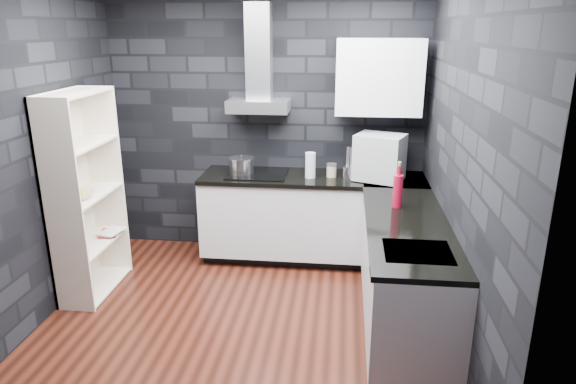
% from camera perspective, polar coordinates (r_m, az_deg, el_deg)
% --- Properties ---
extents(ground, '(3.20, 3.20, 0.00)m').
position_cam_1_polar(ground, '(4.30, -5.49, -14.50)').
color(ground, '#461B11').
extents(wall_back, '(3.20, 0.05, 2.70)m').
position_cam_1_polar(wall_back, '(5.32, -2.36, 7.60)').
color(wall_back, black).
rests_on(wall_back, ground).
extents(wall_front, '(3.20, 0.05, 2.70)m').
position_cam_1_polar(wall_front, '(2.29, -14.80, -7.24)').
color(wall_front, black).
rests_on(wall_front, ground).
extents(wall_left, '(0.05, 3.20, 2.70)m').
position_cam_1_polar(wall_left, '(4.40, -27.28, 3.43)').
color(wall_left, black).
rests_on(wall_left, ground).
extents(wall_right, '(0.05, 3.20, 2.70)m').
position_cam_1_polar(wall_right, '(3.76, 18.88, 2.32)').
color(wall_right, black).
rests_on(wall_right, ground).
extents(toekick_back, '(2.18, 0.50, 0.10)m').
position_cam_1_polar(toekick_back, '(5.39, 2.66, -6.80)').
color(toekick_back, black).
rests_on(toekick_back, ground).
extents(toekick_right, '(0.50, 1.78, 0.10)m').
position_cam_1_polar(toekick_right, '(4.32, 13.03, -14.00)').
color(toekick_right, black).
rests_on(toekick_right, ground).
extents(counter_back_cab, '(2.20, 0.60, 0.76)m').
position_cam_1_polar(counter_back_cab, '(5.19, 2.70, -2.66)').
color(counter_back_cab, silver).
rests_on(counter_back_cab, ground).
extents(counter_right_cab, '(0.60, 1.80, 0.76)m').
position_cam_1_polar(counter_right_cab, '(4.11, 12.89, -8.89)').
color(counter_right_cab, silver).
rests_on(counter_right_cab, ground).
extents(counter_back_top, '(2.20, 0.62, 0.04)m').
position_cam_1_polar(counter_back_top, '(5.05, 2.76, 1.55)').
color(counter_back_top, black).
rests_on(counter_back_top, counter_back_cab).
extents(counter_right_top, '(0.62, 1.80, 0.04)m').
position_cam_1_polar(counter_right_top, '(3.94, 13.15, -3.68)').
color(counter_right_top, black).
rests_on(counter_right_top, counter_right_cab).
extents(counter_corner_top, '(0.62, 0.62, 0.04)m').
position_cam_1_polar(counter_corner_top, '(5.07, 11.82, 1.27)').
color(counter_corner_top, black).
rests_on(counter_corner_top, counter_right_cab).
extents(hood_body, '(0.60, 0.34, 0.12)m').
position_cam_1_polar(hood_body, '(5.10, -3.28, 9.54)').
color(hood_body, silver).
rests_on(hood_body, wall_back).
extents(hood_chimney, '(0.24, 0.20, 0.90)m').
position_cam_1_polar(hood_chimney, '(5.12, -3.25, 15.31)').
color(hood_chimney, silver).
rests_on(hood_chimney, hood_body).
extents(upper_cabinet, '(0.80, 0.35, 0.70)m').
position_cam_1_polar(upper_cabinet, '(5.00, 10.07, 12.48)').
color(upper_cabinet, white).
rests_on(upper_cabinet, wall_back).
extents(cooktop, '(0.58, 0.50, 0.01)m').
position_cam_1_polar(cooktop, '(5.11, -3.39, 2.06)').
color(cooktop, black).
rests_on(cooktop, counter_back_top).
extents(sink_rim, '(0.44, 0.40, 0.01)m').
position_cam_1_polar(sink_rim, '(3.48, 14.21, -6.48)').
color(sink_rim, silver).
rests_on(sink_rim, counter_right_top).
extents(pot, '(0.31, 0.31, 0.14)m').
position_cam_1_polar(pot, '(5.11, -5.18, 2.89)').
color(pot, '#B2B2B7').
rests_on(pot, cooktop).
extents(glass_vase, '(0.10, 0.10, 0.25)m').
position_cam_1_polar(glass_vase, '(4.96, 2.49, 2.99)').
color(glass_vase, silver).
rests_on(glass_vase, counter_back_top).
extents(storage_jar, '(0.11, 0.11, 0.12)m').
position_cam_1_polar(storage_jar, '(5.02, 4.85, 2.34)').
color(storage_jar, tan).
rests_on(storage_jar, counter_back_top).
extents(utensil_crock, '(0.12, 0.12, 0.12)m').
position_cam_1_polar(utensil_crock, '(4.95, 6.69, 2.09)').
color(utensil_crock, '#B2B2B7').
rests_on(utensil_crock, counter_back_top).
extents(appliance_garage, '(0.52, 0.47, 0.43)m').
position_cam_1_polar(appliance_garage, '(4.92, 10.14, 3.82)').
color(appliance_garage, '#A5A8AC').
rests_on(appliance_garage, counter_back_top).
extents(red_bottle, '(0.09, 0.09, 0.27)m').
position_cam_1_polar(red_bottle, '(4.23, 12.09, 0.09)').
color(red_bottle, maroon).
rests_on(red_bottle, counter_right_top).
extents(bookshelf, '(0.48, 0.85, 1.80)m').
position_cam_1_polar(bookshelf, '(4.79, -21.54, -0.38)').
color(bookshelf, '#F5E6CF').
rests_on(bookshelf, ground).
extents(fruit_bowl, '(0.28, 0.28, 0.06)m').
position_cam_1_polar(fruit_bowl, '(4.70, -22.13, -0.32)').
color(fruit_bowl, silver).
rests_on(fruit_bowl, bookshelf).
extents(book_red, '(0.16, 0.06, 0.22)m').
position_cam_1_polar(book_red, '(5.04, -20.28, -3.30)').
color(book_red, maroon).
rests_on(book_red, bookshelf).
extents(book_second, '(0.17, 0.05, 0.24)m').
position_cam_1_polar(book_second, '(5.06, -19.91, -2.91)').
color(book_second, '#B2B2B2').
rests_on(book_second, bookshelf).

